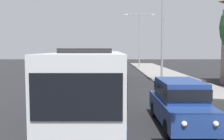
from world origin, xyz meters
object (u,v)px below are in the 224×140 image
bus_lead (93,81)px  streetlamp_mid (162,25)px  bus_middle (106,59)px  bus_rear (108,55)px  box_truck_oncoming (96,55)px  bus_fourth_in_line (107,56)px  white_suv (179,101)px  bus_second_in_line (103,64)px  streetlamp_far (139,35)px

bus_lead → streetlamp_mid: 12.45m
bus_middle → bus_rear: 27.62m
box_truck_oncoming → streetlamp_mid: 45.50m
bus_middle → bus_fourth_in_line: same height
white_suv → bus_fourth_in_line: bearing=95.0°
box_truck_oncoming → white_suv: bearing=-83.0°
bus_second_in_line → bus_rear: size_ratio=1.01×
bus_rear → box_truck_oncoming: bearing=175.6°
bus_middle → streetlamp_mid: size_ratio=1.44×
bus_second_in_line → bus_rear: bearing=90.0°
bus_fourth_in_line → streetlamp_mid: (5.40, -30.35, 3.63)m
bus_rear → streetlamp_far: bearing=-78.1°
bus_fourth_in_line → bus_second_in_line: bearing=-90.0°
bus_lead → bus_rear: bearing=90.0°
white_suv → streetlamp_mid: streetlamp_mid is taller
streetlamp_far → bus_rear: bearing=101.9°
bus_second_in_line → white_suv: bearing=-76.2°
bus_lead → box_truck_oncoming: bearing=93.4°
white_suv → box_truck_oncoming: (-7.00, 56.73, 0.67)m
bus_lead → streetlamp_mid: bearing=63.0°
bus_rear → streetlamp_mid: (5.40, -44.26, 3.63)m
white_suv → streetlamp_mid: (1.70, 12.21, 4.29)m
bus_lead → streetlamp_far: bearing=79.6°
streetlamp_mid → bus_middle: bearing=108.0°
bus_rear → streetlamp_mid: streetlamp_mid is taller
streetlamp_mid → bus_second_in_line: bearing=152.0°
bus_fourth_in_line → streetlamp_far: streetlamp_far is taller
white_suv → streetlamp_mid: size_ratio=0.55×
streetlamp_mid → streetlamp_far: bearing=90.0°
bus_middle → streetlamp_far: (5.40, 2.02, 3.81)m
white_suv → box_truck_oncoming: bearing=97.0°
bus_fourth_in_line → bus_rear: same height
bus_lead → bus_second_in_line: size_ratio=1.01×
white_suv → box_truck_oncoming: size_ratio=0.67×
bus_middle → box_truck_oncoming: (-3.30, 27.87, 0.01)m
bus_rear → streetlamp_mid: size_ratio=1.32×
streetlamp_mid → bus_fourth_in_line: bearing=100.1°
bus_lead → bus_middle: size_ratio=0.93×
bus_second_in_line → streetlamp_mid: size_ratio=1.33×
bus_middle → white_suv: (3.70, -28.85, -0.66)m
bus_second_in_line → bus_fourth_in_line: 27.48m
bus_fourth_in_line → box_truck_oncoming: size_ratio=1.69×
bus_middle → streetlamp_far: 6.91m
bus_lead → bus_middle: same height
bus_second_in_line → bus_rear: (-0.00, 41.39, -0.00)m
bus_rear → streetlamp_far: (5.40, -25.60, 3.82)m
bus_second_in_line → bus_fourth_in_line: bearing=90.0°
bus_lead → bus_middle: 27.26m
bus_lead → bus_rear: size_ratio=1.02×
bus_second_in_line → bus_middle: same height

